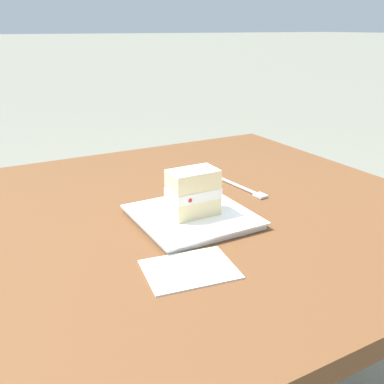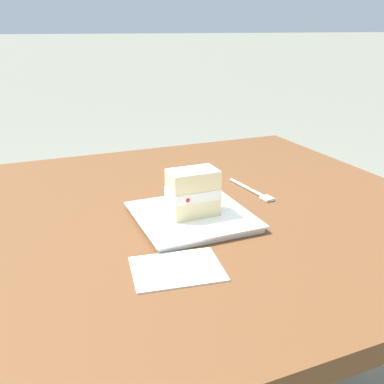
{
  "view_description": "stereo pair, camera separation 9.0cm",
  "coord_description": "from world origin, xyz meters",
  "px_view_note": "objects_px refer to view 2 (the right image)",
  "views": [
    {
      "loc": [
        -0.17,
        -0.81,
        1.09
      ],
      "look_at": [
        0.24,
        -0.07,
        0.77
      ],
      "focal_mm": 40.4,
      "sensor_mm": 36.0,
      "label": 1
    },
    {
      "loc": [
        -0.09,
        -0.85,
        1.09
      ],
      "look_at": [
        0.24,
        -0.07,
        0.77
      ],
      "focal_mm": 40.4,
      "sensor_mm": 36.0,
      "label": 2
    }
  ],
  "objects_px": {
    "patio_table": "(78,257)",
    "paper_napkin": "(177,269)",
    "dessert_fork": "(253,191)",
    "dessert_plate": "(192,217)",
    "cake_slice": "(193,192)"
  },
  "relations": [
    {
      "from": "patio_table",
      "to": "paper_napkin",
      "type": "xyz_separation_m",
      "value": [
        0.13,
        -0.25,
        0.08
      ]
    },
    {
      "from": "patio_table",
      "to": "paper_napkin",
      "type": "relative_size",
      "value": 9.91
    },
    {
      "from": "patio_table",
      "to": "dessert_fork",
      "type": "distance_m",
      "value": 0.45
    },
    {
      "from": "patio_table",
      "to": "dessert_plate",
      "type": "xyz_separation_m",
      "value": [
        0.24,
        -0.07,
        0.08
      ]
    },
    {
      "from": "patio_table",
      "to": "cake_slice",
      "type": "relative_size",
      "value": 16.02
    },
    {
      "from": "dessert_plate",
      "to": "paper_napkin",
      "type": "relative_size",
      "value": 1.41
    },
    {
      "from": "dessert_fork",
      "to": "paper_napkin",
      "type": "bearing_deg",
      "value": -138.47
    },
    {
      "from": "paper_napkin",
      "to": "dessert_plate",
      "type": "bearing_deg",
      "value": 60.0
    },
    {
      "from": "cake_slice",
      "to": "dessert_plate",
      "type": "bearing_deg",
      "value": 102.0
    },
    {
      "from": "patio_table",
      "to": "dessert_fork",
      "type": "bearing_deg",
      "value": 3.05
    },
    {
      "from": "patio_table",
      "to": "cake_slice",
      "type": "xyz_separation_m",
      "value": [
        0.24,
        -0.08,
        0.14
      ]
    },
    {
      "from": "cake_slice",
      "to": "paper_napkin",
      "type": "bearing_deg",
      "value": -120.61
    },
    {
      "from": "dessert_fork",
      "to": "paper_napkin",
      "type": "relative_size",
      "value": 1.02
    },
    {
      "from": "dessert_fork",
      "to": "paper_napkin",
      "type": "height_order",
      "value": "dessert_fork"
    },
    {
      "from": "dessert_plate",
      "to": "patio_table",
      "type": "bearing_deg",
      "value": 162.99
    }
  ]
}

